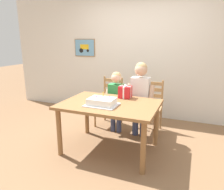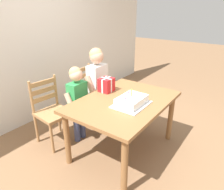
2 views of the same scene
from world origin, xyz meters
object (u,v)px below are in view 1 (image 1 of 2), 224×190
(dining_table, at_px, (110,109))
(child_younger, at_px, (116,96))
(birthday_cake, at_px, (102,102))
(chair_right, at_px, (150,106))
(child_older, at_px, (140,92))
(gift_box_red_large, at_px, (125,92))
(chair_left, at_px, (110,101))

(dining_table, relative_size, child_younger, 1.26)
(birthday_cake, relative_size, child_younger, 0.40)
(dining_table, distance_m, birthday_cake, 0.21)
(birthday_cake, height_order, chair_right, birthday_cake)
(birthday_cake, bearing_deg, dining_table, 67.34)
(child_older, relative_size, child_younger, 1.16)
(chair_right, height_order, child_older, child_older)
(dining_table, relative_size, child_older, 1.08)
(chair_right, relative_size, child_younger, 0.84)
(gift_box_red_large, xyz_separation_m, chair_right, (0.28, 0.57, -0.36))
(birthday_cake, height_order, gift_box_red_large, gift_box_red_large)
(gift_box_red_large, height_order, child_older, child_older)
(chair_left, xyz_separation_m, chair_right, (0.78, 0.00, 0.00))
(dining_table, xyz_separation_m, birthday_cake, (-0.06, -0.14, 0.14))
(child_older, bearing_deg, chair_left, 157.72)
(gift_box_red_large, distance_m, child_younger, 0.43)
(birthday_cake, bearing_deg, chair_right, 67.04)
(gift_box_red_large, xyz_separation_m, child_younger, (-0.26, 0.29, -0.17))
(dining_table, bearing_deg, birthday_cake, -112.66)
(chair_right, bearing_deg, chair_left, -179.99)
(child_older, height_order, child_younger, child_older)
(chair_left, height_order, child_younger, child_younger)
(gift_box_red_large, xyz_separation_m, chair_left, (-0.50, 0.57, -0.36))
(gift_box_red_large, relative_size, chair_right, 0.24)
(dining_table, distance_m, gift_box_red_large, 0.42)
(birthday_cake, relative_size, chair_right, 0.48)
(child_younger, bearing_deg, birthday_cake, -83.40)
(child_older, bearing_deg, dining_table, -113.19)
(chair_right, bearing_deg, gift_box_red_large, -116.20)
(chair_right, relative_size, child_older, 0.73)
(chair_right, bearing_deg, birthday_cake, -112.96)
(dining_table, height_order, child_younger, child_younger)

